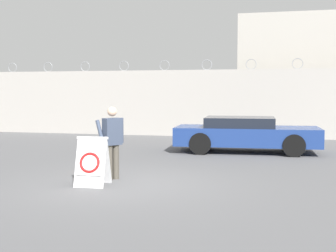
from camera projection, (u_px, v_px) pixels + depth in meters
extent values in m
plane|color=#5B5B5E|center=(123.00, 184.00, 10.32)|extent=(90.00, 90.00, 0.00)
cube|color=#ADA8A0|center=(207.00, 103.00, 20.99)|extent=(36.00, 0.30, 2.99)
torus|color=gray|center=(12.00, 68.00, 23.24)|extent=(0.47, 0.03, 0.47)
torus|color=gray|center=(48.00, 67.00, 22.77)|extent=(0.47, 0.03, 0.47)
torus|color=gray|center=(85.00, 67.00, 22.29)|extent=(0.47, 0.03, 0.47)
torus|color=gray|center=(124.00, 66.00, 21.81)|extent=(0.47, 0.03, 0.47)
torus|color=gray|center=(164.00, 65.00, 21.34)|extent=(0.47, 0.03, 0.47)
torus|color=gray|center=(207.00, 65.00, 20.86)|extent=(0.47, 0.03, 0.47)
torus|color=gray|center=(251.00, 64.00, 20.38)|extent=(0.47, 0.03, 0.47)
torus|color=gray|center=(298.00, 64.00, 19.91)|extent=(0.47, 0.03, 0.47)
cube|color=white|center=(90.00, 163.00, 9.96)|extent=(0.68, 0.41, 1.03)
cube|color=white|center=(95.00, 161.00, 10.28)|extent=(0.68, 0.41, 1.03)
cube|color=white|center=(93.00, 138.00, 10.08)|extent=(0.70, 0.12, 0.05)
cube|color=white|center=(90.00, 163.00, 9.92)|extent=(0.57, 0.23, 0.54)
torus|color=red|center=(90.00, 163.00, 9.91)|extent=(0.46, 0.23, 0.44)
cylinder|color=#514C42|center=(116.00, 162.00, 10.86)|extent=(0.15, 0.15, 0.80)
cylinder|color=#514C42|center=(109.00, 163.00, 10.75)|extent=(0.15, 0.15, 0.80)
cube|color=#384256|center=(112.00, 132.00, 10.75)|extent=(0.42, 0.47, 0.62)
sphere|color=#DBB293|center=(112.00, 112.00, 10.72)|extent=(0.22, 0.22, 0.22)
cylinder|color=#384256|center=(122.00, 130.00, 10.92)|extent=(0.09, 0.09, 0.59)
cylinder|color=#384256|center=(100.00, 132.00, 10.66)|extent=(0.32, 0.27, 0.57)
cube|color=orange|center=(88.00, 170.00, 11.98)|extent=(0.34, 0.34, 0.03)
cone|color=orange|center=(88.00, 157.00, 11.95)|extent=(0.29, 0.29, 0.67)
cylinder|color=white|center=(87.00, 155.00, 11.95)|extent=(0.15, 0.15, 0.09)
cylinder|color=black|center=(290.00, 140.00, 16.21)|extent=(0.72, 0.24, 0.71)
cylinder|color=black|center=(294.00, 146.00, 14.51)|extent=(0.72, 0.24, 0.71)
cylinder|color=black|center=(206.00, 138.00, 16.75)|extent=(0.72, 0.24, 0.71)
cylinder|color=black|center=(200.00, 144.00, 15.04)|extent=(0.72, 0.24, 0.71)
cube|color=navy|center=(247.00, 136.00, 15.61)|extent=(4.83, 2.14, 0.60)
cube|color=black|center=(240.00, 122.00, 15.62)|extent=(2.36, 1.80, 0.33)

